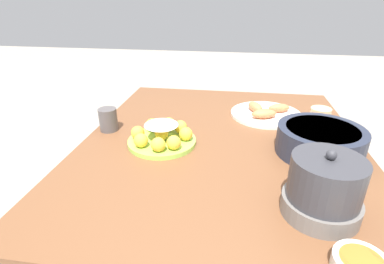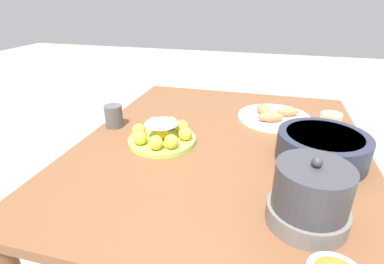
{
  "view_description": "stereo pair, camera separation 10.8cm",
  "coord_description": "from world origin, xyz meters",
  "px_view_note": "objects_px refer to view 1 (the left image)",
  "views": [
    {
      "loc": [
        0.99,
        0.04,
        1.25
      ],
      "look_at": [
        0.03,
        -0.11,
        0.79
      ],
      "focal_mm": 28.0,
      "sensor_mm": 36.0,
      "label": 1
    },
    {
      "loc": [
        0.97,
        0.15,
        1.25
      ],
      "look_at": [
        0.03,
        -0.11,
        0.79
      ],
      "focal_mm": 28.0,
      "sensor_mm": 36.0,
      "label": 2
    }
  ],
  "objects_px": {
    "serving_bowl": "(320,140)",
    "cup_far": "(320,115)",
    "cup_near": "(108,120)",
    "cake_plate": "(162,136)",
    "warming_pot": "(324,188)",
    "seafood_platter": "(266,113)",
    "dining_table": "(220,163)"
  },
  "relations": [
    {
      "from": "cup_near",
      "to": "warming_pot",
      "type": "relative_size",
      "value": 0.48
    },
    {
      "from": "warming_pot",
      "to": "cup_far",
      "type": "bearing_deg",
      "value": 167.47
    },
    {
      "from": "dining_table",
      "to": "serving_bowl",
      "type": "distance_m",
      "value": 0.36
    },
    {
      "from": "cup_far",
      "to": "warming_pot",
      "type": "distance_m",
      "value": 0.62
    },
    {
      "from": "dining_table",
      "to": "cup_far",
      "type": "relative_size",
      "value": 14.68
    },
    {
      "from": "dining_table",
      "to": "cake_plate",
      "type": "relative_size",
      "value": 4.98
    },
    {
      "from": "cake_plate",
      "to": "seafood_platter",
      "type": "xyz_separation_m",
      "value": [
        -0.33,
        0.39,
        -0.02
      ]
    },
    {
      "from": "serving_bowl",
      "to": "cup_far",
      "type": "relative_size",
      "value": 3.41
    },
    {
      "from": "cup_far",
      "to": "serving_bowl",
      "type": "bearing_deg",
      "value": -13.31
    },
    {
      "from": "cup_near",
      "to": "warming_pot",
      "type": "xyz_separation_m",
      "value": [
        0.39,
        0.71,
        0.03
      ]
    },
    {
      "from": "serving_bowl",
      "to": "seafood_platter",
      "type": "relative_size",
      "value": 0.92
    },
    {
      "from": "serving_bowl",
      "to": "cup_far",
      "type": "height_order",
      "value": "serving_bowl"
    },
    {
      "from": "dining_table",
      "to": "seafood_platter",
      "type": "height_order",
      "value": "seafood_platter"
    },
    {
      "from": "cake_plate",
      "to": "serving_bowl",
      "type": "height_order",
      "value": "serving_bowl"
    },
    {
      "from": "cup_near",
      "to": "cup_far",
      "type": "relative_size",
      "value": 1.08
    },
    {
      "from": "seafood_platter",
      "to": "cake_plate",
      "type": "bearing_deg",
      "value": -49.95
    },
    {
      "from": "cup_near",
      "to": "cup_far",
      "type": "xyz_separation_m",
      "value": [
        -0.21,
        0.84,
        -0.01
      ]
    },
    {
      "from": "warming_pot",
      "to": "cake_plate",
      "type": "bearing_deg",
      "value": -123.08
    },
    {
      "from": "dining_table",
      "to": "cup_near",
      "type": "bearing_deg",
      "value": -93.25
    },
    {
      "from": "seafood_platter",
      "to": "cup_near",
      "type": "height_order",
      "value": "cup_near"
    },
    {
      "from": "cup_near",
      "to": "dining_table",
      "type": "bearing_deg",
      "value": 86.75
    },
    {
      "from": "dining_table",
      "to": "cup_near",
      "type": "relative_size",
      "value": 13.63
    },
    {
      "from": "serving_bowl",
      "to": "seafood_platter",
      "type": "bearing_deg",
      "value": -154.36
    },
    {
      "from": "cup_far",
      "to": "warming_pot",
      "type": "xyz_separation_m",
      "value": [
        0.6,
        -0.13,
        0.04
      ]
    },
    {
      "from": "dining_table",
      "to": "cake_plate",
      "type": "height_order",
      "value": "cake_plate"
    },
    {
      "from": "cake_plate",
      "to": "cup_far",
      "type": "height_order",
      "value": "cake_plate"
    },
    {
      "from": "serving_bowl",
      "to": "seafood_platter",
      "type": "distance_m",
      "value": 0.35
    },
    {
      "from": "seafood_platter",
      "to": "cup_near",
      "type": "relative_size",
      "value": 3.43
    },
    {
      "from": "serving_bowl",
      "to": "cup_near",
      "type": "xyz_separation_m",
      "value": [
        -0.07,
        -0.78,
        -0.01
      ]
    },
    {
      "from": "dining_table",
      "to": "serving_bowl",
      "type": "bearing_deg",
      "value": 81.68
    },
    {
      "from": "serving_bowl",
      "to": "warming_pot",
      "type": "height_order",
      "value": "warming_pot"
    },
    {
      "from": "cake_plate",
      "to": "warming_pot",
      "type": "distance_m",
      "value": 0.57
    }
  ]
}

